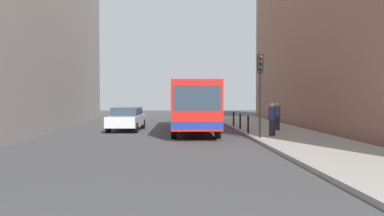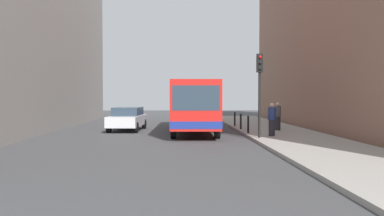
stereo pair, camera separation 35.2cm
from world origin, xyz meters
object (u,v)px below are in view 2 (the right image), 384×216
object	(u,v)px
traffic_light	(260,79)
bollard_far	(235,119)
bollard_near	(248,124)
pedestrian_near_signal	(272,119)
car_behind_bus	(189,112)
pedestrian_mid_sidewalk	(278,116)
bollard_mid	(241,121)
bus	(194,104)
car_beside_bus	(128,118)

from	to	relation	value
traffic_light	bollard_far	xyz separation A→B (m)	(-0.10, 7.49, -2.38)
bollard_near	pedestrian_near_signal	bearing A→B (deg)	-61.47
traffic_light	bollard_near	size ratio (longest dim) A/B	4.32
car_behind_bus	pedestrian_mid_sidewalk	distance (m)	12.73
bollard_mid	bollard_far	distance (m)	2.51
traffic_light	car_behind_bus	bearing A→B (deg)	100.50
bus	bollard_near	bearing A→B (deg)	139.07
bus	car_behind_bus	xyz separation A→B (m)	(0.04, 10.76, -0.94)
bollard_far	pedestrian_mid_sidewalk	bearing A→B (deg)	-58.10
bollard_near	car_behind_bus	bearing A→B (deg)	101.97
bollard_near	traffic_light	bearing A→B (deg)	-87.68
bus	pedestrian_near_signal	xyz separation A→B (m)	(3.79, -4.31, -0.73)
traffic_light	pedestrian_mid_sidewalk	world-z (taller)	traffic_light
bus	pedestrian_mid_sidewalk	xyz separation A→B (m)	(4.97, -0.98, -0.75)
bus	pedestrian_near_signal	size ratio (longest dim) A/B	6.55
bollard_far	pedestrian_near_signal	distance (m)	6.76
bollard_far	pedestrian_mid_sidewalk	size ratio (longest dim) A/B	0.57
car_behind_bus	traffic_light	world-z (taller)	traffic_light
car_beside_bus	car_behind_bus	distance (m)	10.76
bus	bollard_mid	xyz separation A→B (m)	(2.88, -0.13, -1.10)
bus	car_behind_bus	size ratio (longest dim) A/B	2.49
car_behind_bus	bollard_near	bearing A→B (deg)	103.50
traffic_light	bollard_near	world-z (taller)	traffic_light
car_behind_bus	pedestrian_near_signal	bearing A→B (deg)	105.50
bollard_far	pedestrian_near_signal	world-z (taller)	pedestrian_near_signal
car_behind_bus	pedestrian_mid_sidewalk	world-z (taller)	pedestrian_mid_sidewalk
bollard_near	pedestrian_mid_sidewalk	size ratio (longest dim) A/B	0.57
car_beside_bus	bollard_mid	xyz separation A→B (m)	(7.07, -1.00, -0.16)
bus	bollard_far	bearing A→B (deg)	-138.91
bollard_far	pedestrian_mid_sidewalk	distance (m)	3.96
car_beside_bus	bollard_near	size ratio (longest dim) A/B	4.76
car_beside_bus	car_behind_bus	world-z (taller)	same
car_beside_bus	bollard_mid	size ratio (longest dim) A/B	4.76
bus	bollard_mid	size ratio (longest dim) A/B	11.67
car_behind_bus	bollard_near	world-z (taller)	car_behind_bus
bollard_near	pedestrian_near_signal	xyz separation A→B (m)	(0.91, -1.67, 0.37)
bus	bollard_far	size ratio (longest dim) A/B	11.67
car_beside_bus	car_behind_bus	bearing A→B (deg)	-108.69
car_behind_bus	car_beside_bus	bearing A→B (deg)	68.41
bollard_near	pedestrian_mid_sidewalk	bearing A→B (deg)	38.61
traffic_light	pedestrian_near_signal	world-z (taller)	traffic_light
car_behind_bus	pedestrian_near_signal	xyz separation A→B (m)	(3.75, -15.08, 0.21)
car_behind_bus	bollard_mid	bearing A→B (deg)	106.15
car_beside_bus	bollard_far	size ratio (longest dim) A/B	4.76
traffic_light	pedestrian_mid_sidewalk	size ratio (longest dim) A/B	2.46
bollard_mid	pedestrian_mid_sidewalk	distance (m)	2.28
bollard_mid	traffic_light	bearing A→B (deg)	-88.85
bollard_near	pedestrian_mid_sidewalk	distance (m)	2.69
bus	car_beside_bus	world-z (taller)	bus
bollard_near	pedestrian_near_signal	distance (m)	1.94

